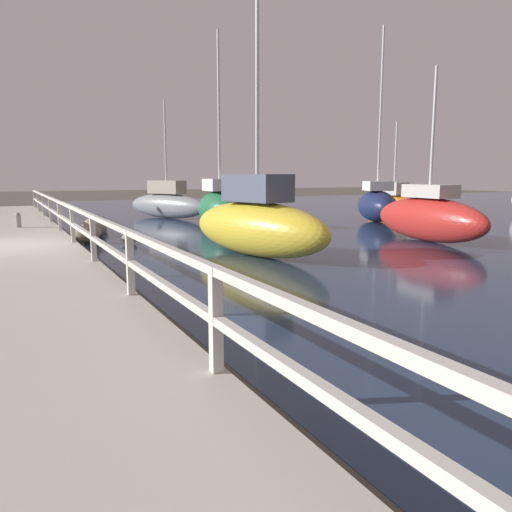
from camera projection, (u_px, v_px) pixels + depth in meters
ground_plane at (3, 260)px, 12.27m from camera, size 120.00×120.00×0.00m
dock_walkway at (3, 253)px, 12.24m from camera, size 3.53×36.00×0.35m
railing at (72, 217)px, 12.85m from camera, size 0.10×32.50×0.95m
boulder_far_strip at (92, 233)px, 16.37m from camera, size 0.56×0.51×0.42m
boulder_water_edge at (129, 238)px, 15.17m from camera, size 0.46×0.41×0.34m
boulder_upstream at (98, 223)px, 19.19m from camera, size 0.72×0.65×0.54m
boulder_mid_strip at (95, 229)px, 16.72m from camera, size 0.74×0.66×0.55m
boulder_near_dock at (94, 226)px, 17.52m from camera, size 0.79×0.71×0.59m
boulder_downstream at (87, 234)px, 15.20m from camera, size 0.76×0.69×0.57m
mooring_bollard at (18, 220)px, 16.64m from camera, size 0.17×0.17×0.51m
sailboat_gray at (167, 203)px, 24.31m from camera, size 3.01×5.32×5.62m
sailboat_navy at (377, 204)px, 22.36m from camera, size 2.71×3.66×8.38m
sailboat_orange at (394, 202)px, 27.17m from camera, size 2.15×3.58×4.91m
sailboat_red at (429, 217)px, 15.68m from camera, size 1.60×4.93×5.32m
sailboat_yellow at (257, 224)px, 12.76m from camera, size 2.46×5.09×7.83m
sailboat_green at (220, 207)px, 19.42m from camera, size 1.58×3.14×7.39m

